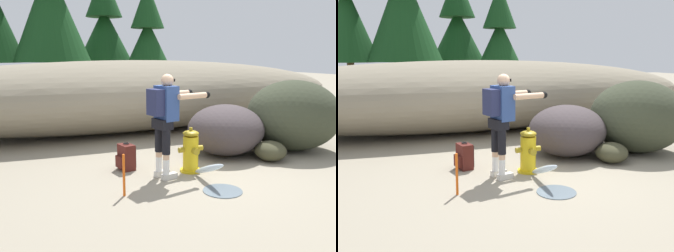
% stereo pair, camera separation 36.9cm
% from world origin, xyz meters
% --- Properties ---
extents(ground_plane, '(56.00, 56.00, 0.04)m').
position_xyz_m(ground_plane, '(0.00, 0.00, -0.02)').
color(ground_plane, gray).
extents(dirt_embankment, '(13.01, 3.20, 1.80)m').
position_xyz_m(dirt_embankment, '(0.00, 3.73, 0.90)').
color(dirt_embankment, gray).
rests_on(dirt_embankment, ground_plane).
extents(fire_hydrant, '(0.44, 0.39, 0.76)m').
position_xyz_m(fire_hydrant, '(-0.18, -0.05, 0.35)').
color(fire_hydrant, gold).
rests_on(fire_hydrant, ground_plane).
extents(hydrant_water_jet, '(0.57, 1.13, 0.44)m').
position_xyz_m(hydrant_water_jet, '(-0.18, -0.77, 0.15)').
color(hydrant_water_jet, silver).
rests_on(hydrant_water_jet, ground_plane).
extents(utility_worker, '(1.03, 0.65, 1.65)m').
position_xyz_m(utility_worker, '(-0.68, -0.15, 1.05)').
color(utility_worker, beige).
rests_on(utility_worker, ground_plane).
extents(spare_backpack, '(0.33, 0.33, 0.47)m').
position_xyz_m(spare_backpack, '(-1.14, 0.49, 0.22)').
color(spare_backpack, '#511E19').
rests_on(spare_backpack, ground_plane).
extents(boulder_large, '(2.42, 2.35, 1.44)m').
position_xyz_m(boulder_large, '(2.41, 0.42, 0.72)').
color(boulder_large, '#363C2B').
rests_on(boulder_large, ground_plane).
extents(boulder_mid, '(2.17, 2.16, 0.99)m').
position_xyz_m(boulder_mid, '(0.96, 0.67, 0.49)').
color(boulder_mid, '#403839').
rests_on(boulder_mid, ground_plane).
extents(boulder_small, '(1.03, 1.06, 0.63)m').
position_xyz_m(boulder_small, '(2.01, 1.45, 0.32)').
color(boulder_small, '#362E37').
rests_on(boulder_small, ground_plane).
extents(boulder_outlier, '(0.77, 0.80, 0.37)m').
position_xyz_m(boulder_outlier, '(1.48, -0.06, 0.18)').
color(boulder_outlier, '#3E3D29').
rests_on(boulder_outlier, ground_plane).
extents(pine_tree_center, '(2.44, 2.44, 5.54)m').
position_xyz_m(pine_tree_center, '(1.23, 10.96, 3.22)').
color(pine_tree_center, '#47331E').
rests_on(pine_tree_center, ground_plane).
extents(pine_tree_right, '(2.15, 2.15, 4.88)m').
position_xyz_m(pine_tree_right, '(2.64, 9.34, 2.71)').
color(pine_tree_right, '#47331E').
rests_on(pine_tree_right, ground_plane).
extents(survey_stake, '(0.04, 0.04, 0.60)m').
position_xyz_m(survey_stake, '(-1.53, -0.65, 0.30)').
color(survey_stake, '#E55914').
rests_on(survey_stake, ground_plane).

